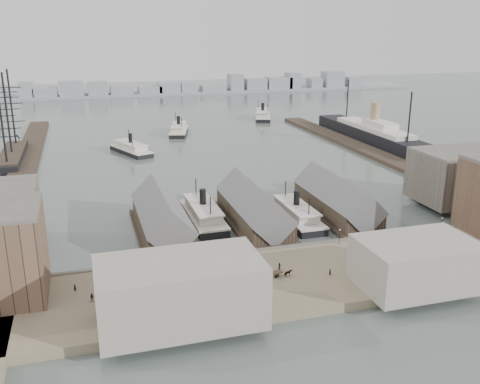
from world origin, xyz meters
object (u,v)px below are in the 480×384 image
object	(u,v)px
tram	(415,243)
horse_cart_center	(284,273)
ocean_steamer	(374,134)
ferry_docked_west	(203,213)
horse_cart_left	(139,276)
horse_cart_right	(376,263)

from	to	relation	value
tram	horse_cart_center	xyz separation A→B (m)	(-35.93, -4.60, -0.98)
ocean_steamer	tram	distance (m)	138.85
ferry_docked_west	tram	world-z (taller)	ferry_docked_west
horse_cart_left	horse_cart_center	distance (m)	31.55
ocean_steamer	horse_cart_left	xyz separation A→B (m)	(-127.61, -121.67, -1.36)
horse_cart_left	ocean_steamer	bearing A→B (deg)	-45.25
tram	horse_cart_center	bearing A→B (deg)	-175.64
ocean_steamer	horse_cart_right	world-z (taller)	ocean_steamer
horse_cart_center	horse_cart_right	world-z (taller)	horse_cart_right
ocean_steamer	horse_cart_center	distance (m)	161.64
horse_cart_center	horse_cart_right	xyz separation A→B (m)	(21.94, -1.13, 0.01)
tram	horse_cart_center	distance (m)	36.24
horse_cart_left	horse_cart_right	bearing A→B (deg)	-98.34
tram	horse_cart_right	world-z (taller)	tram
tram	horse_cart_center	world-z (taller)	tram
horse_cart_right	ocean_steamer	bearing A→B (deg)	-20.31
ferry_docked_west	ocean_steamer	xyz separation A→B (m)	(105.00, 85.09, 1.75)
ferry_docked_west	tram	distance (m)	59.16
tram	ocean_steamer	bearing A→B (deg)	60.97
ocean_steamer	tram	bearing A→B (deg)	-116.09
ferry_docked_west	horse_cart_left	distance (m)	43.00
tram	horse_cart_left	bearing A→B (deg)	174.46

